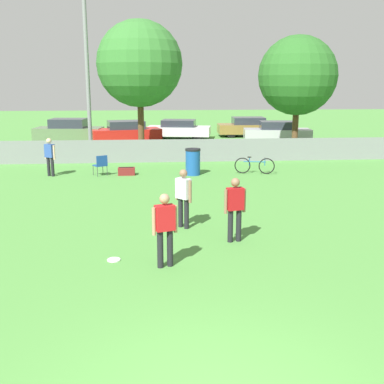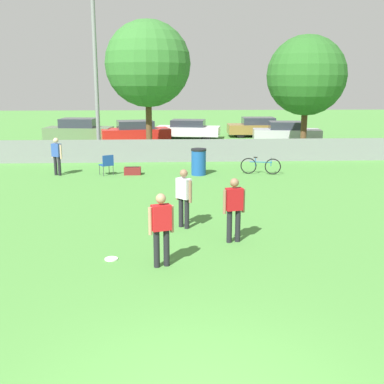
% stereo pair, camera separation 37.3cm
% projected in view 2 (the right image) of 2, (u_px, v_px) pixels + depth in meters
% --- Properties ---
extents(fence_backline, '(22.35, 0.07, 1.21)m').
position_uv_depth(fence_backline, '(175.00, 151.00, 23.13)').
color(fence_backline, gray).
rests_on(fence_backline, ground_plane).
extents(light_pole, '(0.90, 0.36, 8.38)m').
position_uv_depth(light_pole, '(95.00, 57.00, 23.63)').
color(light_pole, gray).
rests_on(light_pole, ground_plane).
extents(tree_near_pole, '(4.37, 4.37, 6.86)m').
position_uv_depth(tree_near_pole, '(148.00, 64.00, 24.45)').
color(tree_near_pole, brown).
rests_on(tree_near_pole, ground_plane).
extents(tree_far_right, '(4.08, 4.08, 6.14)m').
position_uv_depth(tree_far_right, '(307.00, 76.00, 24.63)').
color(tree_far_right, brown).
rests_on(tree_far_right, ground_plane).
extents(player_thrower_red, '(0.53, 0.34, 1.59)m').
position_uv_depth(player_thrower_red, '(161.00, 225.00, 9.99)').
color(player_thrower_red, black).
rests_on(player_thrower_red, ground_plane).
extents(player_defender_red, '(0.54, 0.31, 1.59)m').
position_uv_depth(player_defender_red, '(234.00, 206.00, 11.53)').
color(player_defender_red, black).
rests_on(player_defender_red, ground_plane).
extents(player_receiver_white, '(0.43, 0.44, 1.59)m').
position_uv_depth(player_receiver_white, '(184.00, 194.00, 12.67)').
color(player_receiver_white, black).
rests_on(player_receiver_white, ground_plane).
extents(spectator_in_blue, '(0.47, 0.38, 1.56)m').
position_uv_depth(spectator_in_blue, '(57.00, 154.00, 19.80)').
color(spectator_in_blue, black).
rests_on(spectator_in_blue, ground_plane).
extents(frisbee_disc, '(0.29, 0.29, 0.03)m').
position_uv_depth(frisbee_disc, '(111.00, 259.00, 10.58)').
color(frisbee_disc, white).
rests_on(frisbee_disc, ground_plane).
extents(folding_chair_sideline, '(0.66, 0.66, 0.85)m').
position_uv_depth(folding_chair_sideline, '(107.00, 164.00, 19.92)').
color(folding_chair_sideline, '#333338').
rests_on(folding_chair_sideline, ground_plane).
extents(bicycle_sideline, '(1.65, 0.53, 0.72)m').
position_uv_depth(bicycle_sideline, '(261.00, 166.00, 20.17)').
color(bicycle_sideline, black).
rests_on(bicycle_sideline, ground_plane).
extents(trash_bin, '(0.63, 0.63, 1.10)m').
position_uv_depth(trash_bin, '(199.00, 162.00, 19.96)').
color(trash_bin, '#194C99').
rests_on(trash_bin, ground_plane).
extents(gear_bag_sideline, '(0.69, 0.38, 0.34)m').
position_uv_depth(gear_bag_sideline, '(133.00, 171.00, 20.10)').
color(gear_bag_sideline, maroon).
rests_on(gear_bag_sideline, ground_plane).
extents(parked_car_olive, '(4.38, 2.28, 1.48)m').
position_uv_depth(parked_car_olive, '(79.00, 131.00, 30.99)').
color(parked_car_olive, black).
rests_on(parked_car_olive, ground_plane).
extents(parked_car_red, '(4.53, 2.63, 1.38)m').
position_uv_depth(parked_car_red, '(135.00, 132.00, 30.40)').
color(parked_car_red, black).
rests_on(parked_car_red, ground_plane).
extents(parked_car_white, '(4.49, 2.54, 1.27)m').
position_uv_depth(parked_car_white, '(188.00, 129.00, 32.47)').
color(parked_car_white, black).
rests_on(parked_car_white, ground_plane).
extents(parked_car_tan, '(4.28, 1.95, 1.34)m').
position_uv_depth(parked_car_tan, '(258.00, 127.00, 33.69)').
color(parked_car_tan, black).
rests_on(parked_car_tan, ground_plane).
extents(parked_car_silver, '(4.34, 2.16, 1.34)m').
position_uv_depth(parked_car_silver, '(287.00, 132.00, 30.34)').
color(parked_car_silver, black).
rests_on(parked_car_silver, ground_plane).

